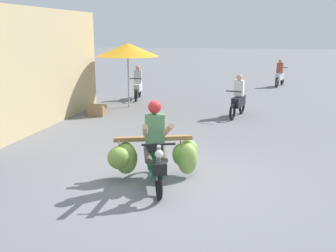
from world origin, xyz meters
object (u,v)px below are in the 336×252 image
object	(u,v)px
motorbike_main_loaded	(155,154)
market_umbrella_near_shop	(128,50)
motorbike_distant_ahead_right	(238,100)
produce_crate	(97,110)
motorbike_distant_far_ahead	(138,86)
motorbike_distant_ahead_left	(280,75)

from	to	relation	value
motorbike_main_loaded	market_umbrella_near_shop	size ratio (longest dim) A/B	0.78
motorbike_distant_ahead_right	produce_crate	bearing A→B (deg)	-168.81
motorbike_distant_far_ahead	produce_crate	size ratio (longest dim) A/B	2.88
motorbike_main_loaded	motorbike_distant_ahead_left	bearing A→B (deg)	78.77
motorbike_distant_ahead_right	market_umbrella_near_shop	distance (m)	4.42
motorbike_distant_ahead_left	market_umbrella_near_shop	bearing A→B (deg)	-128.52
motorbike_main_loaded	motorbike_distant_ahead_left	distance (m)	14.47
motorbike_main_loaded	produce_crate	distance (m)	6.35
motorbike_distant_ahead_right	market_umbrella_near_shop	xyz separation A→B (m)	(-4.07, 0.79, 1.55)
motorbike_distant_ahead_right	produce_crate	world-z (taller)	motorbike_distant_ahead_right
motorbike_distant_ahead_left	produce_crate	xyz separation A→B (m)	(-6.25, -8.86, -0.39)
motorbike_distant_ahead_left	market_umbrella_near_shop	world-z (taller)	market_umbrella_near_shop
motorbike_distant_ahead_left	motorbike_distant_far_ahead	size ratio (longest dim) A/B	0.98
produce_crate	motorbike_distant_ahead_left	bearing A→B (deg)	54.81
motorbike_distant_ahead_right	motorbike_distant_far_ahead	world-z (taller)	same
motorbike_main_loaded	market_umbrella_near_shop	xyz separation A→B (m)	(-2.88, 7.04, 1.59)
market_umbrella_near_shop	produce_crate	size ratio (longest dim) A/B	4.20
motorbike_distant_far_ahead	produce_crate	bearing A→B (deg)	-95.72
motorbike_distant_ahead_right	produce_crate	xyz separation A→B (m)	(-4.62, -0.91, -0.39)
motorbike_distant_far_ahead	market_umbrella_near_shop	bearing A→B (deg)	-83.58
motorbike_main_loaded	motorbike_distant_ahead_left	world-z (taller)	motorbike_main_loaded
motorbike_main_loaded	motorbike_distant_far_ahead	distance (m)	9.36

